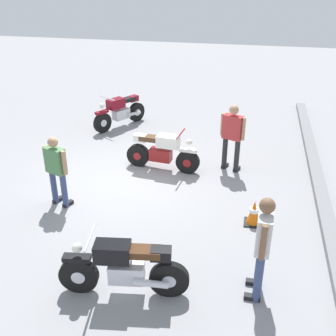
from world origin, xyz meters
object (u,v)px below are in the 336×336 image
at_px(person_in_white_shirt, 263,241).
at_px(person_in_red_shirt, 232,134).
at_px(motorcycle_cream_vintage, 162,152).
at_px(person_in_green_shirt, 56,168).
at_px(motorcycle_maroon_cruiser, 120,111).
at_px(motorcycle_black_cruiser, 124,268).
at_px(traffic_cone, 254,213).

bearing_deg(person_in_white_shirt, person_in_red_shirt, -77.79).
relative_size(motorcycle_cream_vintage, person_in_red_shirt, 1.12).
distance_m(motorcycle_cream_vintage, person_in_green_shirt, 2.88).
bearing_deg(motorcycle_maroon_cruiser, person_in_green_shirt, 33.94).
bearing_deg(motorcycle_black_cruiser, person_in_green_shirt, -54.73).
height_order(person_in_green_shirt, traffic_cone, person_in_green_shirt).
xyz_separation_m(person_in_white_shirt, traffic_cone, (-2.00, -0.12, -0.77)).
relative_size(person_in_red_shirt, person_in_white_shirt, 0.98).
xyz_separation_m(person_in_green_shirt, traffic_cone, (-0.16, 4.19, -0.65)).
distance_m(person_in_red_shirt, person_in_green_shirt, 4.34).
height_order(motorcycle_cream_vintage, person_in_white_shirt, person_in_white_shirt).
bearing_deg(traffic_cone, motorcycle_cream_vintage, -130.46).
distance_m(motorcycle_cream_vintage, person_in_white_shirt, 4.79).
height_order(motorcycle_maroon_cruiser, traffic_cone, motorcycle_maroon_cruiser).
height_order(person_in_red_shirt, traffic_cone, person_in_red_shirt).
relative_size(motorcycle_black_cruiser, person_in_red_shirt, 1.19).
xyz_separation_m(person_in_red_shirt, person_in_green_shirt, (2.54, -3.52, -0.10)).
relative_size(motorcycle_cream_vintage, person_in_white_shirt, 1.10).
distance_m(motorcycle_cream_vintage, person_in_red_shirt, 1.83).
height_order(motorcycle_maroon_cruiser, motorcycle_black_cruiser, same).
relative_size(motorcycle_maroon_cruiser, traffic_cone, 3.50).
bearing_deg(motorcycle_black_cruiser, person_in_red_shirt, -113.73).
distance_m(person_in_white_shirt, traffic_cone, 2.14).
distance_m(motorcycle_black_cruiser, person_in_red_shirt, 5.04).
xyz_separation_m(motorcycle_cream_vintage, person_in_green_shirt, (2.21, -1.80, 0.42)).
height_order(person_in_green_shirt, person_in_white_shirt, person_in_white_shirt).
bearing_deg(person_in_green_shirt, traffic_cone, -67.39).
distance_m(motorcycle_maroon_cruiser, traffic_cone, 6.54).
bearing_deg(motorcycle_cream_vintage, traffic_cone, -34.68).
xyz_separation_m(motorcycle_cream_vintage, traffic_cone, (2.05, 2.40, -0.23)).
bearing_deg(motorcycle_cream_vintage, motorcycle_black_cruiser, -78.65).
height_order(motorcycle_maroon_cruiser, person_in_white_shirt, person_in_white_shirt).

